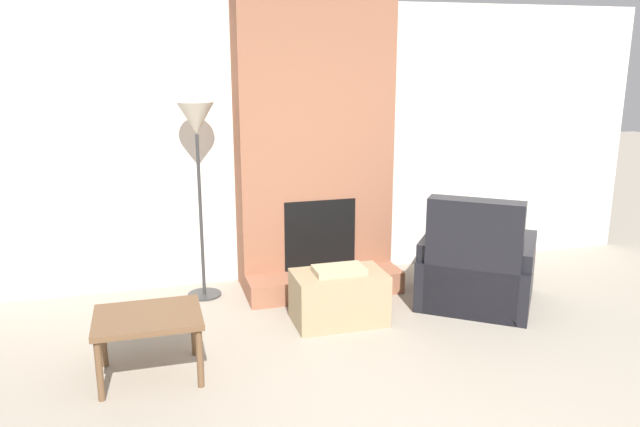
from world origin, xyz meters
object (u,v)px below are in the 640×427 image
at_px(side_table, 148,323).
at_px(floor_lamp_left, 197,133).
at_px(armchair, 476,272).
at_px(ottoman, 339,296).

height_order(side_table, floor_lamp_left, floor_lamp_left).
bearing_deg(armchair, floor_lamp_left, 16.23).
relative_size(armchair, floor_lamp_left, 0.74).
bearing_deg(armchair, side_table, 47.83).
height_order(ottoman, side_table, ottoman).
relative_size(ottoman, armchair, 0.57).
relative_size(ottoman, side_table, 1.05).
xyz_separation_m(ottoman, side_table, (-1.49, -0.50, 0.17)).
bearing_deg(floor_lamp_left, ottoman, -41.38).
bearing_deg(ottoman, armchair, 1.50).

